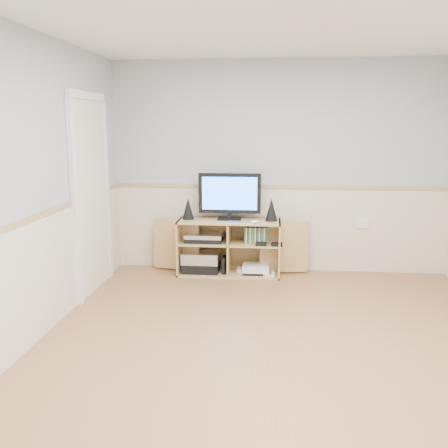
{
  "coord_description": "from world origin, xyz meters",
  "views": [
    {
      "loc": [
        -0.07,
        -3.72,
        1.76
      ],
      "look_at": [
        -0.56,
        1.2,
        0.76
      ],
      "focal_mm": 40.0,
      "sensor_mm": 36.0,
      "label": 1
    }
  ],
  "objects": [
    {
      "name": "game_cases",
      "position": [
        -0.26,
        1.98,
        0.48
      ],
      "size": [
        0.27,
        0.14,
        0.19
      ],
      "primitive_type": "cube",
      "color": "#3F8C3F",
      "rests_on": "media_cabinet"
    },
    {
      "name": "keyboard",
      "position": [
        -0.43,
        1.86,
        0.66
      ],
      "size": [
        0.3,
        0.12,
        0.01
      ],
      "primitive_type": "cube",
      "rotation": [
        0.0,
        0.0,
        -0.0
      ],
      "color": "white",
      "rests_on": "media_cabinet"
    },
    {
      "name": "mouse",
      "position": [
        -0.27,
        1.86,
        0.67
      ],
      "size": [
        0.11,
        0.09,
        0.04
      ],
      "primitive_type": "ellipsoid",
      "rotation": [
        0.0,
        0.0,
        0.33
      ],
      "color": "white",
      "rests_on": "media_cabinet"
    },
    {
      "name": "speaker_left",
      "position": [
        -1.07,
        2.02,
        0.78
      ],
      "size": [
        0.14,
        0.14,
        0.25
      ],
      "primitive_type": "cone",
      "color": "black",
      "rests_on": "media_cabinet"
    },
    {
      "name": "wall_outlet",
      "position": [
        1.0,
        2.23,
        0.6
      ],
      "size": [
        0.12,
        0.03,
        0.12
      ],
      "primitive_type": "cube",
      "color": "white",
      "rests_on": "wall_back"
    },
    {
      "name": "media_cabinet",
      "position": [
        -0.58,
        2.05,
        0.33
      ],
      "size": [
        1.87,
        0.45,
        0.65
      ],
      "color": "tan",
      "rests_on": "floor"
    },
    {
      "name": "speaker_right",
      "position": [
        -0.09,
        2.02,
        0.78
      ],
      "size": [
        0.14,
        0.14,
        0.26
      ],
      "primitive_type": "cone",
      "color": "black",
      "rests_on": "media_cabinet"
    },
    {
      "name": "room",
      "position": [
        -0.06,
        0.12,
        1.22
      ],
      "size": [
        4.04,
        4.54,
        2.54
      ],
      "color": "tan",
      "rests_on": "ground"
    },
    {
      "name": "game_consoles",
      "position": [
        -0.27,
        1.98,
        0.07
      ],
      "size": [
        0.45,
        0.3,
        0.11
      ],
      "color": "white",
      "rests_on": "media_cabinet"
    },
    {
      "name": "av_components",
      "position": [
        -0.9,
        1.99,
        0.22
      ],
      "size": [
        0.52,
        0.32,
        0.47
      ],
      "color": "black",
      "rests_on": "media_cabinet"
    },
    {
      "name": "monitor",
      "position": [
        -0.58,
        2.04,
        0.95
      ],
      "size": [
        0.73,
        0.18,
        0.55
      ],
      "color": "black",
      "rests_on": "media_cabinet"
    }
  ]
}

